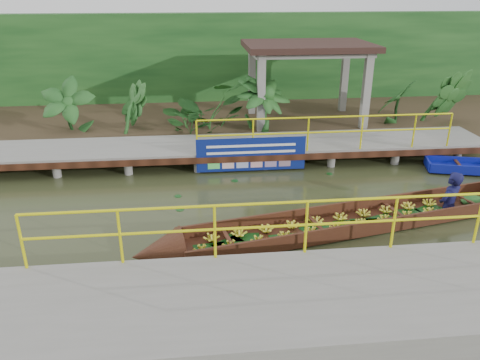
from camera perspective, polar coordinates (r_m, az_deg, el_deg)
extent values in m
plane|color=#2A3118|center=(11.37, 0.22, -3.76)|extent=(80.00, 80.00, 0.00)
cube|color=#34291A|center=(18.30, -2.35, 7.39)|extent=(30.00, 8.00, 0.45)
cube|color=gray|center=(14.41, -1.29, 4.24)|extent=(16.00, 2.00, 0.15)
cube|color=black|center=(13.49, -0.93, 2.57)|extent=(16.00, 0.12, 0.18)
cylinder|color=yellow|center=(13.69, 10.66, 7.56)|extent=(7.50, 0.05, 0.05)
cylinder|color=yellow|center=(13.82, 10.52, 5.76)|extent=(7.50, 0.05, 0.05)
cylinder|color=yellow|center=(13.83, 10.51, 5.56)|extent=(0.05, 0.05, 1.00)
cylinder|color=gray|center=(14.55, -25.25, 1.00)|extent=(0.24, 0.24, 0.55)
cylinder|color=gray|center=(15.98, -23.55, 3.12)|extent=(0.24, 0.24, 0.55)
cylinder|color=gray|center=(14.01, -17.53, 1.37)|extent=(0.24, 0.24, 0.55)
cylinder|color=gray|center=(15.48, -16.49, 3.53)|extent=(0.24, 0.24, 0.55)
cylinder|color=gray|center=(13.73, -9.34, 1.74)|extent=(0.24, 0.24, 0.55)
cylinder|color=gray|center=(15.24, -9.07, 3.89)|extent=(0.24, 0.24, 0.55)
cylinder|color=gray|center=(13.75, -1.00, 2.07)|extent=(0.24, 0.24, 0.55)
cylinder|color=gray|center=(15.25, -1.54, 4.19)|extent=(0.24, 0.24, 0.55)
cylinder|color=gray|center=(14.05, 7.16, 2.36)|extent=(0.24, 0.24, 0.55)
cylinder|color=gray|center=(15.52, 5.86, 4.42)|extent=(0.24, 0.24, 0.55)
cylinder|color=gray|center=(14.63, 14.82, 2.59)|extent=(0.24, 0.24, 0.55)
cylinder|color=gray|center=(16.05, 12.90, 4.57)|extent=(0.24, 0.24, 0.55)
cylinder|color=gray|center=(15.44, 21.80, 2.75)|extent=(0.24, 0.24, 0.55)
cylinder|color=gray|center=(16.79, 19.40, 4.64)|extent=(0.24, 0.24, 0.55)
cylinder|color=gray|center=(13.75, -1.00, 2.07)|extent=(0.24, 0.24, 0.55)
cube|color=gray|center=(7.89, 11.19, -15.04)|extent=(18.00, 2.40, 0.70)
cylinder|color=yellow|center=(8.13, 9.62, -2.54)|extent=(10.00, 0.05, 0.05)
cylinder|color=yellow|center=(8.33, 9.42, -5.34)|extent=(10.00, 0.05, 0.05)
cylinder|color=yellow|center=(8.35, 9.40, -5.64)|extent=(0.05, 0.05, 1.00)
cube|color=gray|center=(15.77, 2.59, 10.02)|extent=(0.25, 0.25, 2.80)
cube|color=gray|center=(16.69, 15.10, 9.98)|extent=(0.25, 0.25, 2.80)
cube|color=gray|center=(18.10, 1.45, 11.70)|extent=(0.25, 0.25, 2.80)
cube|color=gray|center=(18.90, 12.57, 11.65)|extent=(0.25, 0.25, 2.80)
cube|color=gray|center=(17.06, 8.26, 15.22)|extent=(4.00, 2.60, 0.12)
cube|color=black|center=(17.03, 8.30, 15.89)|extent=(4.40, 3.00, 0.20)
cube|color=#133D16|center=(20.38, -2.92, 14.07)|extent=(30.00, 0.80, 4.00)
cube|color=#3A190F|center=(10.97, 13.98, -5.20)|extent=(8.13, 2.67, 0.06)
cube|color=#3A190F|center=(11.29, 12.73, -3.43)|extent=(7.94, 1.74, 0.34)
cube|color=#3A190F|center=(10.54, 15.47, -5.72)|extent=(7.94, 1.74, 0.34)
cone|color=#3A190F|center=(9.54, -10.04, -8.80)|extent=(1.19, 1.16, 0.97)
ellipsoid|color=#133D16|center=(12.84, 26.47, -2.28)|extent=(0.65, 0.55, 0.26)
imported|color=#10103C|center=(12.07, 24.73, 0.87)|extent=(0.80, 0.71, 1.84)
cube|color=#0C158C|center=(15.25, 26.56, 1.17)|extent=(2.70, 1.43, 0.09)
cube|color=#0C158C|center=(15.56, 26.25, 2.04)|extent=(2.51, 0.73, 0.26)
cube|color=#0C158C|center=(14.87, 27.02, 0.99)|extent=(2.51, 0.73, 0.26)
cube|color=#0C158C|center=(14.87, 21.88, 1.87)|extent=(0.25, 0.76, 0.26)
cube|color=black|center=(15.08, 25.09, 1.77)|extent=(0.29, 0.77, 0.04)
cube|color=navy|center=(13.48, 1.37, 3.14)|extent=(3.16, 0.03, 0.99)
cube|color=white|center=(13.38, 1.40, 4.20)|extent=(2.57, 0.01, 0.07)
cube|color=white|center=(13.44, 1.39, 3.39)|extent=(2.57, 0.01, 0.07)
imported|color=#133D16|center=(16.38, -20.77, 8.38)|extent=(1.54, 1.54, 1.93)
imported|color=#133D16|center=(15.99, -13.76, 8.89)|extent=(1.54, 1.54, 1.93)
imported|color=#133D16|center=(15.85, -4.66, 9.34)|extent=(1.54, 1.54, 1.93)
imported|color=#133D16|center=(16.01, 2.61, 9.53)|extent=(1.54, 1.54, 1.93)
imported|color=#133D16|center=(17.46, 19.29, 9.41)|extent=(1.54, 1.54, 1.93)
imported|color=#133D16|center=(18.15, 23.64, 9.25)|extent=(1.54, 1.54, 1.93)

